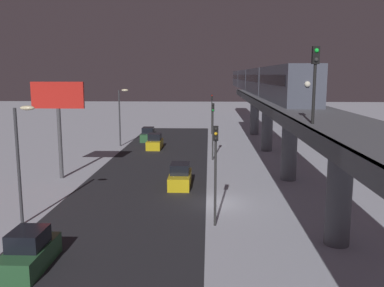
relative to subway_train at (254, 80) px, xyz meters
name	(u,v)px	position (x,y,z in m)	size (l,w,h in m)	color
ground_plane	(212,203)	(7.03, 38.34, -8.74)	(240.00, 240.00, 0.00)	silver
avenue_asphalt	(133,202)	(12.96, 38.34, -8.73)	(11.00, 88.57, 0.01)	#28282D
elevated_railway	(309,124)	(0.09, 38.34, -2.75)	(5.00, 88.57, 6.96)	slate
subway_train	(254,80)	(0.00, 0.00, 0.00)	(2.94, 74.07, 3.40)	#4C5160
rail_signal	(315,71)	(1.83, 46.45, 0.95)	(0.36, 0.41, 4.00)	black
sedan_yellow	(155,142)	(14.36, 15.01, -7.94)	(1.80, 4.10, 1.97)	gold
sedan_green	(29,253)	(16.16, 49.35, -7.94)	(1.80, 4.14, 1.97)	#2D6038
sedan_green_2	(148,135)	(16.16, 8.59, -7.94)	(1.80, 4.17, 1.97)	#2D6038
sedan_yellow_2	(180,177)	(9.76, 33.43, -7.94)	(1.80, 4.55, 1.97)	gold
traffic_light_near	(216,161)	(6.86, 43.06, -4.54)	(0.32, 0.44, 6.40)	#2D2D2D
traffic_light_mid	(213,123)	(6.86, 22.23, -4.54)	(0.32, 0.44, 6.40)	#2D2D2D
traffic_light_far	(212,108)	(6.86, 1.41, -4.54)	(0.32, 0.44, 6.40)	#2D2D2D
commercial_billboard	(58,105)	(20.98, 31.19, -1.91)	(4.80, 0.36, 8.90)	#4C4C51
street_lamp_near	(21,151)	(19.04, 43.34, -3.92)	(1.35, 0.44, 7.65)	#38383D
street_lamp_far	(121,110)	(19.04, 13.34, -3.92)	(1.35, 0.44, 7.65)	#38383D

